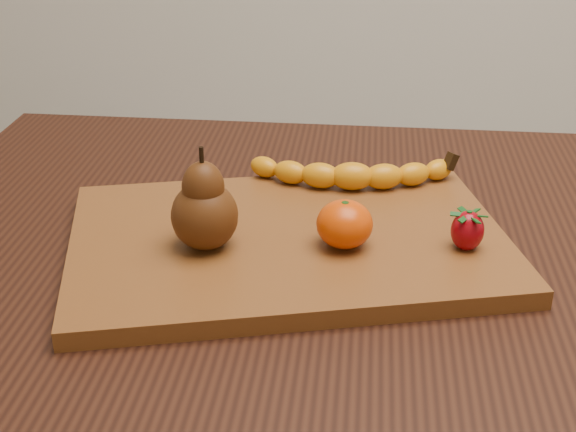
# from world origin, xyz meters

# --- Properties ---
(table) EXTENTS (1.00, 0.70, 0.76)m
(table) POSITION_xyz_m (0.00, 0.00, 0.66)
(table) COLOR black
(table) RESTS_ON ground
(cutting_board) EXTENTS (0.51, 0.40, 0.02)m
(cutting_board) POSITION_xyz_m (-0.05, -0.03, 0.77)
(cutting_board) COLOR brown
(cutting_board) RESTS_ON table
(banana) EXTENTS (0.21, 0.07, 0.03)m
(banana) POSITION_xyz_m (0.01, 0.08, 0.80)
(banana) COLOR orange
(banana) RESTS_ON cutting_board
(pear) EXTENTS (0.09, 0.09, 0.11)m
(pear) POSITION_xyz_m (-0.13, -0.07, 0.83)
(pear) COLOR #4C260C
(pear) RESTS_ON cutting_board
(mandarin) EXTENTS (0.07, 0.07, 0.05)m
(mandarin) POSITION_xyz_m (0.01, -0.05, 0.80)
(mandarin) COLOR #D53F02
(mandarin) RESTS_ON cutting_board
(strawberry) EXTENTS (0.04, 0.04, 0.04)m
(strawberry) POSITION_xyz_m (0.13, -0.05, 0.80)
(strawberry) COLOR #91030C
(strawberry) RESTS_ON cutting_board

